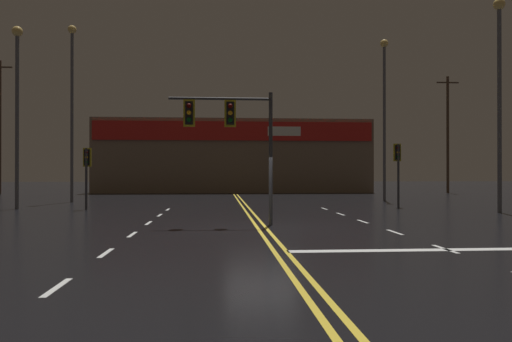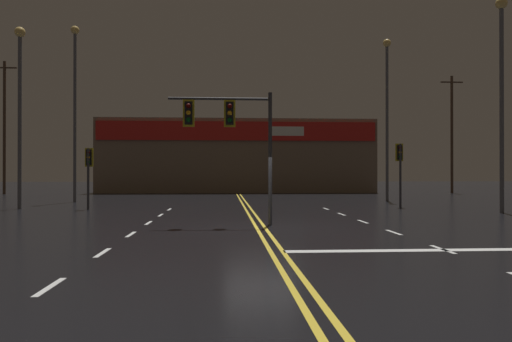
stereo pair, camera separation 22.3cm
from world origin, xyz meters
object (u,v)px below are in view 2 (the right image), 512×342
Objects in this scene: streetlight_median_approach at (20,93)px; streetlight_far_median at (75,93)px; traffic_signal_median at (227,124)px; streetlight_near_right at (502,77)px; traffic_signal_corner_northeast at (400,160)px; streetlight_far_left at (387,100)px; traffic_signal_corner_northwest at (89,164)px.

streetlight_far_median is at bearing 80.84° from streetlight_median_approach.
streetlight_near_right is at bearing 20.23° from traffic_signal_median.
traffic_signal_median is at bearing -136.94° from traffic_signal_corner_northeast.
streetlight_near_right is at bearing -24.56° from streetlight_far_median.
streetlight_near_right is 1.06× the size of streetlight_median_approach.
streetlight_median_approach is 0.87× the size of streetlight_far_left.
traffic_signal_median is at bearing -57.05° from streetlight_far_median.
streetlight_far_left is 0.96× the size of streetlight_far_median.
traffic_signal_corner_northwest is 0.29× the size of streetlight_far_left.
traffic_signal_median is 0.42× the size of streetlight_far_median.
traffic_signal_corner_northeast is 8.12m from streetlight_far_left.
traffic_signal_corner_northwest is 0.33× the size of streetlight_median_approach.
traffic_signal_corner_northwest is at bearing -9.69° from streetlight_median_approach.
traffic_signal_corner_northwest is at bearing 169.98° from streetlight_near_right.
streetlight_near_right is at bearing -79.42° from streetlight_far_left.
traffic_signal_corner_northwest is 0.31× the size of streetlight_near_right.
traffic_signal_corner_northwest is 0.91× the size of traffic_signal_corner_northeast.
traffic_signal_median is 11.26m from traffic_signal_corner_northwest.
streetlight_far_left is at bearing 100.58° from streetlight_near_right.
streetlight_far_median is (-2.79, 7.02, 4.89)m from traffic_signal_corner_northwest.
streetlight_near_right is (20.51, -3.62, 4.16)m from traffic_signal_corner_northwest.
streetlight_near_right reaches higher than traffic_signal_corner_northeast.
traffic_signal_median is at bearing -49.46° from traffic_signal_corner_northwest.
streetlight_near_right is 0.92× the size of streetlight_far_left.
traffic_signal_corner_northwest is 17.00m from traffic_signal_corner_northeast.
streetlight_far_left is (22.30, 6.59, 0.81)m from streetlight_median_approach.
streetlight_median_approach reaches higher than traffic_signal_median.
traffic_signal_corner_northwest is (-7.27, 8.50, -1.32)m from traffic_signal_median.
traffic_signal_median is 1.51× the size of traffic_signal_corner_northwest.
traffic_signal_corner_northeast is at bearing -0.20° from streetlight_median_approach.
streetlight_near_right is (13.24, 4.88, 2.84)m from traffic_signal_median.
streetlight_median_approach reaches higher than traffic_signal_corner_northwest.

